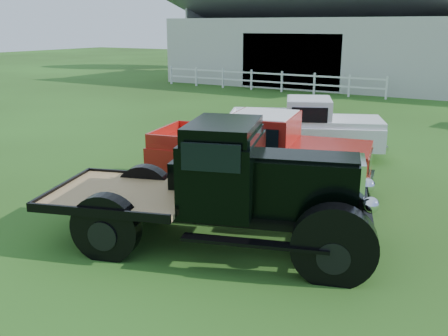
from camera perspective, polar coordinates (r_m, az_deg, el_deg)
The scene contains 7 objects.
ground at distance 9.40m, azimuth -4.82°, elevation -7.74°, with size 120.00×120.00×0.00m, color #223612.
shed_left at distance 35.12m, azimuth 10.89°, elevation 14.15°, with size 18.80×10.20×5.60m, color beige, non-canonical shape.
fence_rail at distance 30.13m, azimuth 4.87°, elevation 9.92°, with size 14.20×0.16×1.20m, color white, non-canonical shape.
tree_a at distance 46.17m, azimuth 0.69°, elevation 17.85°, with size 6.30×6.30×10.50m, color #134113, non-canonical shape.
vintage_flatbed at distance 8.59m, azimuth -0.78°, elevation -2.02°, with size 5.66×2.24×2.24m, color black, non-canonical shape.
red_pickup at distance 11.54m, azimuth 3.99°, elevation 1.73°, with size 5.15×1.98×1.88m, color #AB1D15, non-canonical shape.
white_pickup at distance 15.02m, azimuth 9.21°, elevation 4.56°, with size 4.62×1.79×1.70m, color white, non-canonical shape.
Camera 1 is at (5.04, -6.98, 3.78)m, focal length 40.00 mm.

